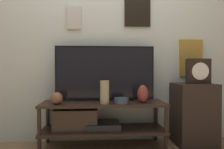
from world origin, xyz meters
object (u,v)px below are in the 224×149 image
object	(u,v)px
television	(105,73)
mantel_clock	(198,71)
vase_round_glass	(56,98)
vase_tall_ceramic	(105,92)
vase_urn_stoneware	(143,94)
vase_wide_bowl	(121,101)

from	to	relation	value
television	mantel_clock	bearing A→B (deg)	-6.43
mantel_clock	television	bearing A→B (deg)	173.57
mantel_clock	vase_round_glass	bearing A→B (deg)	-176.57
vase_tall_ceramic	vase_round_glass	world-z (taller)	vase_tall_ceramic
television	vase_tall_ceramic	xyz separation A→B (m)	(-0.01, -0.22, -0.20)
television	vase_round_glass	size ratio (longest dim) A/B	8.88
television	vase_tall_ceramic	size ratio (longest dim) A/B	4.61
vase_tall_ceramic	vase_urn_stoneware	distance (m)	0.41
mantel_clock	vase_wide_bowl	bearing A→B (deg)	-172.95
television	vase_tall_ceramic	world-z (taller)	television
vase_urn_stoneware	vase_wide_bowl	world-z (taller)	vase_urn_stoneware
vase_tall_ceramic	vase_wide_bowl	bearing A→B (deg)	-2.93
television	vase_wide_bowl	bearing A→B (deg)	-54.84
television	vase_tall_ceramic	bearing A→B (deg)	-93.78
vase_tall_ceramic	vase_round_glass	size ratio (longest dim) A/B	1.93
vase_urn_stoneware	mantel_clock	world-z (taller)	mantel_clock
television	vase_urn_stoneware	distance (m)	0.50
television	vase_urn_stoneware	xyz separation A→B (m)	(0.40, -0.19, -0.23)
vase_wide_bowl	vase_urn_stoneware	bearing A→B (deg)	9.11
television	vase_urn_stoneware	bearing A→B (deg)	-25.56
vase_wide_bowl	mantel_clock	distance (m)	0.95
television	vase_urn_stoneware	size ratio (longest dim) A/B	5.84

